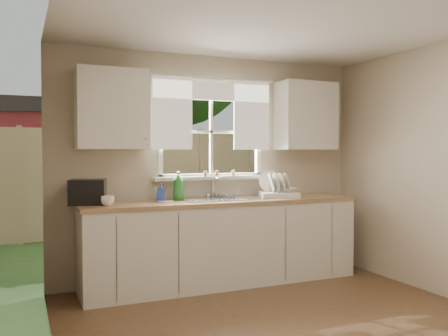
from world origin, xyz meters
name	(u,v)px	position (x,y,z in m)	size (l,w,h in m)	color
room_walls	(317,177)	(0.00, -0.07, 1.24)	(3.62, 4.02, 2.50)	beige
ceiling	(313,6)	(0.00, 0.00, 2.50)	(3.60, 4.00, 0.02)	silver
window	(212,146)	(0.00, 2.00, 1.49)	(1.38, 0.16, 1.06)	white
curtains	(213,106)	(0.00, 1.95, 1.93)	(1.50, 0.03, 0.81)	white
base_cabinets	(223,243)	(0.00, 1.68, 0.43)	(3.00, 0.62, 0.87)	silver
countertop	(223,201)	(0.00, 1.68, 0.89)	(3.04, 0.65, 0.04)	#AA8155
upper_cabinet_left	(112,109)	(-1.15, 1.82, 1.85)	(0.70, 0.33, 0.80)	silver
upper_cabinet_right	(306,116)	(1.15, 1.82, 1.85)	(0.70, 0.33, 0.80)	silver
wall_outlet	(280,180)	(0.88, 1.99, 1.08)	(0.08, 0.01, 0.12)	beige
sill_jars	(219,173)	(0.06, 1.94, 1.18)	(0.38, 0.04, 0.06)	brown
backyard	(134,67)	(0.58, 8.42, 3.46)	(20.00, 10.00, 6.13)	#335421
sink	(222,206)	(0.00, 1.71, 0.84)	(0.88, 0.52, 0.40)	#B7B7BC
dish_rack	(278,190)	(0.68, 1.68, 0.98)	(0.50, 0.43, 0.30)	white
bowl	(290,190)	(0.80, 1.63, 0.99)	(0.19, 0.19, 0.05)	silver
soap_bottle_a	(178,186)	(-0.46, 1.81, 1.06)	(0.12, 0.12, 0.31)	#2E8E30
soap_bottle_b	(161,192)	(-0.66, 1.77, 1.00)	(0.08, 0.09, 0.19)	#2E46AF
soap_bottle_c	(178,193)	(-0.46, 1.83, 0.98)	(0.12, 0.12, 0.15)	#EEE4C4
saucer	(165,202)	(-0.65, 1.65, 0.92)	(0.17, 0.17, 0.01)	white
cup	(108,201)	(-1.24, 1.56, 0.96)	(0.13, 0.13, 0.10)	white
black_appliance	(88,192)	(-1.40, 1.76, 1.03)	(0.33, 0.29, 0.25)	black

